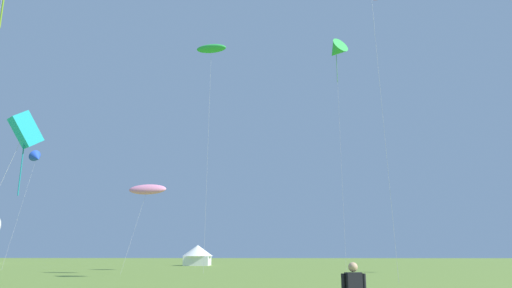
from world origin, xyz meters
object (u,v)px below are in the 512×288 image
object	(u,v)px
kite_green_delta	(336,51)
kite_blue_delta	(37,158)
kite_pink_parafoil	(147,189)
kite_cyan_box	(26,130)
festival_tent_left	(198,254)
kite_green_parafoil	(211,49)

from	to	relation	value
kite_green_delta	kite_blue_delta	world-z (taller)	kite_green_delta
kite_pink_parafoil	kite_blue_delta	size ratio (longest dim) A/B	0.62
kite_cyan_box	festival_tent_left	xyz separation A→B (m)	(3.42, 48.64, -7.98)
kite_green_delta	kite_green_parafoil	bearing A→B (deg)	-164.06
kite_blue_delta	festival_tent_left	xyz separation A→B (m)	(17.40, 21.19, -11.97)
kite_cyan_box	kite_blue_delta	bearing A→B (deg)	117.00
kite_pink_parafoil	kite_blue_delta	xyz separation A→B (m)	(-17.21, 9.60, 5.47)
kite_pink_parafoil	kite_cyan_box	world-z (taller)	kite_cyan_box
kite_cyan_box	kite_green_parafoil	world-z (taller)	kite_green_parafoil
kite_cyan_box	kite_green_delta	bearing A→B (deg)	43.97
kite_pink_parafoil	kite_cyan_box	bearing A→B (deg)	-100.26
kite_blue_delta	kite_pink_parafoil	bearing A→B (deg)	-29.16
kite_cyan_box	festival_tent_left	distance (m)	49.40
kite_cyan_box	kite_green_parafoil	distance (m)	25.49
kite_green_delta	festival_tent_left	distance (m)	40.54
kite_pink_parafoil	kite_cyan_box	distance (m)	18.19
festival_tent_left	kite_pink_parafoil	bearing A→B (deg)	-90.36
kite_green_delta	kite_cyan_box	bearing A→B (deg)	-136.03
kite_pink_parafoil	festival_tent_left	world-z (taller)	kite_pink_parafoil
kite_blue_delta	festival_tent_left	bearing A→B (deg)	50.61
kite_cyan_box	kite_green_delta	world-z (taller)	kite_green_delta
kite_cyan_box	kite_green_delta	size ratio (longest dim) A/B	0.41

